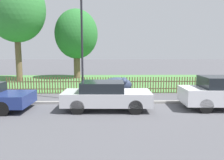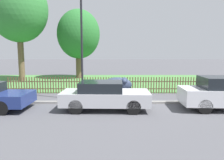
# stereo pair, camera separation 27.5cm
# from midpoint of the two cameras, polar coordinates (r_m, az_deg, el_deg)

# --- Properties ---
(ground_plane) EXTENTS (120.00, 120.00, 0.00)m
(ground_plane) POSITION_cam_midpoint_polar(r_m,az_deg,el_deg) (11.18, -0.27, -6.27)
(ground_plane) COLOR #4C4C51
(kerb_stone) EXTENTS (36.82, 0.20, 0.12)m
(kerb_stone) POSITION_cam_midpoint_polar(r_m,az_deg,el_deg) (11.26, -0.28, -5.85)
(kerb_stone) COLOR gray
(kerb_stone) RESTS_ON ground
(grass_strip) EXTENTS (36.82, 10.56, 0.01)m
(grass_strip) POSITION_cam_midpoint_polar(r_m,az_deg,el_deg) (19.13, -0.69, -0.44)
(grass_strip) COLOR #477F3D
(grass_strip) RESTS_ON ground
(park_fence) EXTENTS (36.82, 0.05, 1.04)m
(park_fence) POSITION_cam_midpoint_polar(r_m,az_deg,el_deg) (13.84, -0.48, -1.37)
(park_fence) COLOR brown
(park_fence) RESTS_ON ground
(parked_car_black_saloon) EXTENTS (4.01, 1.77, 1.30)m
(parked_car_black_saloon) POSITION_cam_midpoint_polar(r_m,az_deg,el_deg) (9.97, -2.42, -4.01)
(parked_car_black_saloon) COLOR #BCBCC1
(parked_car_black_saloon) RESTS_ON ground
(covered_motorcycle) EXTENTS (1.89, 0.80, 1.11)m
(covered_motorcycle) POSITION_cam_midpoint_polar(r_m,az_deg,el_deg) (13.10, 0.96, -1.22)
(covered_motorcycle) COLOR black
(covered_motorcycle) RESTS_ON ground
(tree_nearest_kerb) EXTENTS (5.01, 5.01, 9.18)m
(tree_nearest_kerb) POSITION_cam_midpoint_polar(r_m,az_deg,el_deg) (21.44, -24.18, 16.58)
(tree_nearest_kerb) COLOR brown
(tree_nearest_kerb) RESTS_ON ground
(tree_behind_motorcycle) EXTENTS (4.13, 4.13, 6.68)m
(tree_behind_motorcycle) POSITION_cam_midpoint_polar(r_m,az_deg,el_deg) (21.88, -9.65, 11.65)
(tree_behind_motorcycle) COLOR brown
(tree_behind_motorcycle) RESTS_ON ground
(street_lamp) EXTENTS (0.20, 0.79, 5.66)m
(street_lamp) POSITION_cam_midpoint_polar(r_m,az_deg,el_deg) (11.72, -8.62, 11.85)
(street_lamp) COLOR black
(street_lamp) RESTS_ON ground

